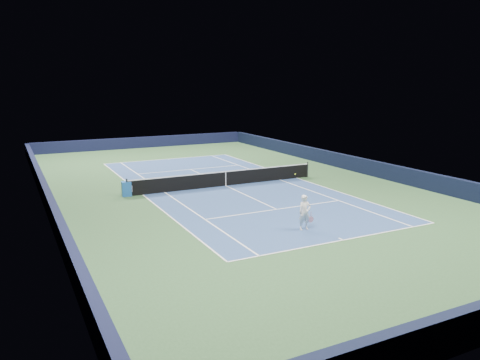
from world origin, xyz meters
name	(u,v)px	position (x,y,z in m)	size (l,w,h in m)	color
ground	(226,186)	(0.00, 0.00, 0.00)	(40.00, 40.00, 0.00)	#2C4E2A
wall_far	(143,142)	(0.00, 19.82, 0.55)	(22.00, 0.35, 1.10)	black
wall_right	(356,164)	(10.82, 0.00, 0.55)	(0.35, 40.00, 1.10)	black
wall_left	(46,196)	(-10.82, 0.00, 0.55)	(0.35, 40.00, 1.10)	black
court_surface	(226,186)	(0.00, 0.00, 0.00)	(10.97, 23.77, 0.01)	navy
baseline_far	(168,159)	(0.00, 11.88, 0.01)	(10.97, 0.08, 0.00)	white
baseline_near	(343,240)	(0.00, -11.88, 0.01)	(10.97, 0.08, 0.00)	white
sideline_doubles_right	(296,178)	(5.49, 0.00, 0.01)	(0.08, 23.77, 0.00)	white
sideline_doubles_left	(143,195)	(-5.49, 0.00, 0.01)	(0.08, 23.77, 0.00)	white
sideline_singles_right	(280,180)	(4.12, 0.00, 0.01)	(0.08, 23.77, 0.00)	white
sideline_singles_left	(165,192)	(-4.12, 0.00, 0.01)	(0.08, 23.77, 0.00)	white
service_line_far	(191,169)	(0.00, 6.40, 0.01)	(8.23, 0.08, 0.00)	white
service_line_near	(277,209)	(0.00, -6.40, 0.01)	(8.23, 0.08, 0.00)	white
center_service_line	(226,186)	(0.00, 0.00, 0.01)	(0.08, 12.80, 0.00)	white
center_mark_far	(169,159)	(0.00, 11.73, 0.01)	(0.08, 0.30, 0.00)	white
center_mark_near	(341,239)	(0.00, -11.73, 0.01)	(0.08, 0.30, 0.00)	white
tennis_net	(226,178)	(0.00, 0.00, 0.50)	(12.90, 0.10, 1.07)	black
sponsor_cube	(127,189)	(-6.40, 0.15, 0.44)	(0.60, 0.54, 0.87)	#1C58AB
tennis_player	(305,213)	(-0.66, -9.92, 0.82)	(0.78, 1.25, 2.44)	white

